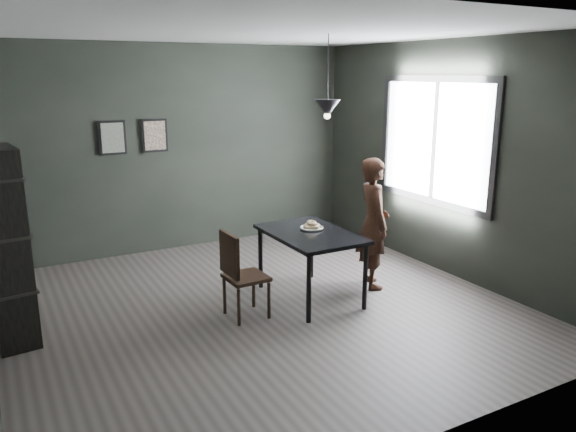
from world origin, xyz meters
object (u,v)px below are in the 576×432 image
white_plate (312,228)px  cafe_table (311,239)px  woman (373,223)px  shelf_unit (5,248)px  pendant_lamp (327,108)px  wood_chair (239,270)px

white_plate → cafe_table: bearing=-125.6°
woman → white_plate: bearing=98.1°
cafe_table → shelf_unit: (-2.92, 0.42, 0.23)m
cafe_table → white_plate: (0.08, 0.11, 0.08)m
cafe_table → pendant_lamp: pendant_lamp is taller
cafe_table → shelf_unit: 2.96m
woman → pendant_lamp: size_ratio=1.74×
woman → pendant_lamp: 1.42m
wood_chair → cafe_table: bearing=4.8°
cafe_table → white_plate: bearing=54.4°
white_plate → wood_chair: 1.03m
pendant_lamp → cafe_table: bearing=-158.2°
shelf_unit → pendant_lamp: 3.39m
pendant_lamp → woman: bearing=-12.9°
wood_chair → shelf_unit: size_ratio=0.50×
woman → wood_chair: 1.73m
wood_chair → pendant_lamp: pendant_lamp is taller
woman → shelf_unit: bearing=101.7°
white_plate → pendant_lamp: bearing=-2.5°
cafe_table → wood_chair: 0.92m
shelf_unit → pendant_lamp: bearing=-12.3°
cafe_table → wood_chair: bearing=-173.2°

